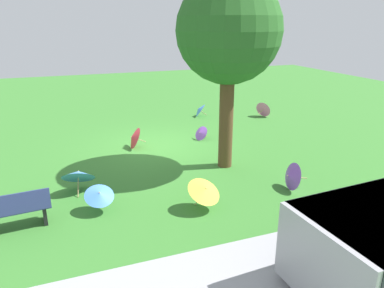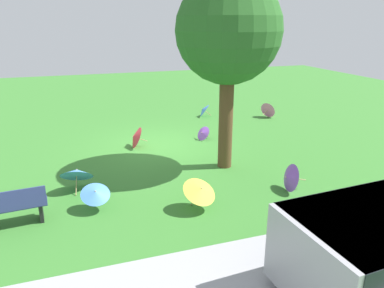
{
  "view_description": "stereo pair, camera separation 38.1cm",
  "coord_description": "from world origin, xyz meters",
  "px_view_note": "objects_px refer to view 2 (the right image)",
  "views": [
    {
      "loc": [
        3.13,
        12.11,
        4.36
      ],
      "look_at": [
        -0.66,
        1.85,
        0.6
      ],
      "focal_mm": 33.66,
      "sensor_mm": 36.0,
      "label": 1
    },
    {
      "loc": [
        2.77,
        12.23,
        4.36
      ],
      "look_at": [
        -0.66,
        1.85,
        0.6
      ],
      "focal_mm": 33.66,
      "sensor_mm": 36.0,
      "label": 2
    }
  ],
  "objects_px": {
    "park_bench": "(8,208)",
    "parasol_pink_0": "(268,110)",
    "parasol_purple_0": "(203,133)",
    "parasol_red_0": "(135,137)",
    "parasol_blue_0": "(77,173)",
    "parasol_purple_1": "(288,178)",
    "parasol_blue_3": "(203,110)",
    "parasol_yellow_0": "(200,190)",
    "shade_tree": "(229,33)",
    "parasol_blue_2": "(95,193)"
  },
  "relations": [
    {
      "from": "parasol_purple_0",
      "to": "parasol_yellow_0",
      "type": "relative_size",
      "value": 0.64
    },
    {
      "from": "shade_tree",
      "to": "parasol_pink_0",
      "type": "xyz_separation_m",
      "value": [
        -4.38,
        -4.97,
        -3.67
      ]
    },
    {
      "from": "shade_tree",
      "to": "parasol_pink_0",
      "type": "height_order",
      "value": "shade_tree"
    },
    {
      "from": "shade_tree",
      "to": "parasol_yellow_0",
      "type": "xyz_separation_m",
      "value": [
        1.66,
        2.39,
        -3.51
      ]
    },
    {
      "from": "park_bench",
      "to": "parasol_blue_3",
      "type": "xyz_separation_m",
      "value": [
        -7.41,
        -7.8,
        -0.13
      ]
    },
    {
      "from": "parasol_yellow_0",
      "to": "parasol_pink_0",
      "type": "bearing_deg",
      "value": -129.39
    },
    {
      "from": "parasol_purple_1",
      "to": "park_bench",
      "type": "bearing_deg",
      "value": -3.27
    },
    {
      "from": "parasol_blue_0",
      "to": "parasol_blue_2",
      "type": "relative_size",
      "value": 1.33
    },
    {
      "from": "parasol_pink_0",
      "to": "shade_tree",
      "type": "bearing_deg",
      "value": 48.59
    },
    {
      "from": "park_bench",
      "to": "parasol_pink_0",
      "type": "relative_size",
      "value": 2.02
    },
    {
      "from": "parasol_red_0",
      "to": "parasol_blue_2",
      "type": "xyz_separation_m",
      "value": [
        1.68,
        4.28,
        0.08
      ]
    },
    {
      "from": "park_bench",
      "to": "shade_tree",
      "type": "height_order",
      "value": "shade_tree"
    },
    {
      "from": "parasol_blue_3",
      "to": "parasol_yellow_0",
      "type": "xyz_separation_m",
      "value": [
        3.16,
        8.44,
        0.2
      ]
    },
    {
      "from": "parasol_blue_0",
      "to": "parasol_blue_3",
      "type": "height_order",
      "value": "parasol_blue_0"
    },
    {
      "from": "parasol_red_0",
      "to": "parasol_yellow_0",
      "type": "relative_size",
      "value": 0.75
    },
    {
      "from": "park_bench",
      "to": "parasol_pink_0",
      "type": "xyz_separation_m",
      "value": [
        -10.3,
        -6.73,
        -0.1
      ]
    },
    {
      "from": "parasol_blue_0",
      "to": "parasol_purple_0",
      "type": "bearing_deg",
      "value": -147.39
    },
    {
      "from": "parasol_red_0",
      "to": "parasol_blue_3",
      "type": "height_order",
      "value": "parasol_red_0"
    },
    {
      "from": "parasol_blue_0",
      "to": "parasol_yellow_0",
      "type": "xyz_separation_m",
      "value": [
        -2.77,
        2.11,
        0.05
      ]
    },
    {
      "from": "parasol_purple_0",
      "to": "parasol_red_0",
      "type": "relative_size",
      "value": 0.85
    },
    {
      "from": "parasol_pink_0",
      "to": "parasol_blue_3",
      "type": "xyz_separation_m",
      "value": [
        2.89,
        -1.07,
        -0.04
      ]
    },
    {
      "from": "park_bench",
      "to": "shade_tree",
      "type": "xyz_separation_m",
      "value": [
        -5.91,
        -1.76,
        3.57
      ]
    },
    {
      "from": "park_bench",
      "to": "parasol_yellow_0",
      "type": "bearing_deg",
      "value": 171.53
    },
    {
      "from": "parasol_blue_0",
      "to": "parasol_purple_1",
      "type": "relative_size",
      "value": 1.27
    },
    {
      "from": "park_bench",
      "to": "parasol_pink_0",
      "type": "bearing_deg",
      "value": -146.83
    },
    {
      "from": "parasol_purple_0",
      "to": "parasol_pink_0",
      "type": "bearing_deg",
      "value": -151.35
    },
    {
      "from": "parasol_blue_2",
      "to": "parasol_purple_0",
      "type": "bearing_deg",
      "value": -134.66
    },
    {
      "from": "parasol_purple_0",
      "to": "parasol_purple_1",
      "type": "bearing_deg",
      "value": 98.01
    },
    {
      "from": "parasol_purple_0",
      "to": "parasol_blue_3",
      "type": "distance_m",
      "value": 3.56
    },
    {
      "from": "parasol_red_0",
      "to": "parasol_blue_3",
      "type": "distance_m",
      "value": 5.14
    },
    {
      "from": "parasol_pink_0",
      "to": "parasol_red_0",
      "type": "xyz_separation_m",
      "value": [
        6.75,
        2.32,
        0.02
      ]
    },
    {
      "from": "parasol_blue_0",
      "to": "parasol_blue_3",
      "type": "bearing_deg",
      "value": -133.13
    },
    {
      "from": "parasol_blue_3",
      "to": "shade_tree",
      "type": "bearing_deg",
      "value": 76.11
    },
    {
      "from": "parasol_pink_0",
      "to": "parasol_yellow_0",
      "type": "bearing_deg",
      "value": 50.61
    },
    {
      "from": "parasol_blue_3",
      "to": "parasol_purple_1",
      "type": "relative_size",
      "value": 1.1
    },
    {
      "from": "shade_tree",
      "to": "parasol_purple_0",
      "type": "distance_m",
      "value": 4.65
    },
    {
      "from": "parasol_blue_0",
      "to": "parasol_pink_0",
      "type": "distance_m",
      "value": 10.27
    },
    {
      "from": "parasol_purple_1",
      "to": "parasol_yellow_0",
      "type": "relative_size",
      "value": 0.74
    },
    {
      "from": "park_bench",
      "to": "parasol_blue_0",
      "type": "distance_m",
      "value": 2.09
    },
    {
      "from": "shade_tree",
      "to": "parasol_pink_0",
      "type": "distance_m",
      "value": 7.58
    },
    {
      "from": "parasol_blue_2",
      "to": "parasol_purple_1",
      "type": "height_order",
      "value": "parasol_purple_1"
    },
    {
      "from": "parasol_purple_0",
      "to": "parasol_yellow_0",
      "type": "height_order",
      "value": "parasol_yellow_0"
    },
    {
      "from": "park_bench",
      "to": "parasol_blue_3",
      "type": "bearing_deg",
      "value": -133.51
    },
    {
      "from": "park_bench",
      "to": "shade_tree",
      "type": "distance_m",
      "value": 7.13
    },
    {
      "from": "parasol_purple_1",
      "to": "shade_tree",
      "type": "bearing_deg",
      "value": -66.7
    },
    {
      "from": "shade_tree",
      "to": "parasol_yellow_0",
      "type": "height_order",
      "value": "shade_tree"
    },
    {
      "from": "parasol_red_0",
      "to": "parasol_blue_3",
      "type": "xyz_separation_m",
      "value": [
        -3.86,
        -3.4,
        -0.06
      ]
    },
    {
      "from": "parasol_blue_0",
      "to": "shade_tree",
      "type": "bearing_deg",
      "value": -176.31
    },
    {
      "from": "parasol_red_0",
      "to": "parasol_blue_0",
      "type": "bearing_deg",
      "value": 54.83
    },
    {
      "from": "park_bench",
      "to": "parasol_purple_0",
      "type": "xyz_separation_m",
      "value": [
        -6.16,
        -4.47,
        -0.19
      ]
    }
  ]
}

